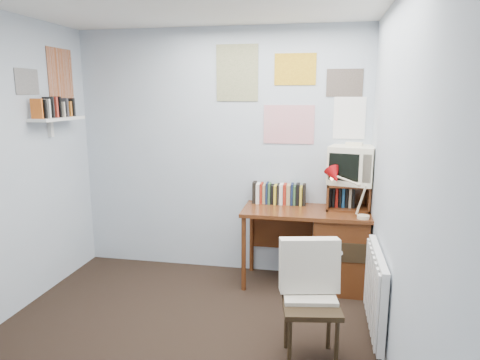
# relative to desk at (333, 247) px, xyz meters

# --- Properties ---
(back_wall) EXTENTS (3.00, 0.02, 2.50)m
(back_wall) POSITION_rel_desk_xyz_m (-1.17, 0.27, 0.84)
(back_wall) COLOR silver
(back_wall) RESTS_ON ground
(right_wall) EXTENTS (0.02, 3.50, 2.50)m
(right_wall) POSITION_rel_desk_xyz_m (0.33, -1.48, 0.84)
(right_wall) COLOR silver
(right_wall) RESTS_ON ground
(desk) EXTENTS (1.20, 0.55, 0.76)m
(desk) POSITION_rel_desk_xyz_m (0.00, 0.00, 0.00)
(desk) COLOR #592B14
(desk) RESTS_ON ground
(desk_chair) EXTENTS (0.48, 0.46, 0.82)m
(desk_chair) POSITION_rel_desk_xyz_m (-0.18, -1.24, 0.01)
(desk_chair) COLOR black
(desk_chair) RESTS_ON ground
(desk_lamp) EXTENTS (0.29, 0.25, 0.39)m
(desk_lamp) POSITION_rel_desk_xyz_m (0.24, -0.20, 0.55)
(desk_lamp) COLOR #A90B0F
(desk_lamp) RESTS_ON desk
(tv_riser) EXTENTS (0.40, 0.30, 0.25)m
(tv_riser) POSITION_rel_desk_xyz_m (0.12, 0.11, 0.48)
(tv_riser) COLOR #592B14
(tv_riser) RESTS_ON desk
(crt_tv) EXTENTS (0.49, 0.47, 0.39)m
(crt_tv) POSITION_rel_desk_xyz_m (0.15, 0.13, 0.80)
(crt_tv) COLOR beige
(crt_tv) RESTS_ON tv_riser
(book_row) EXTENTS (0.60, 0.14, 0.22)m
(book_row) POSITION_rel_desk_xyz_m (-0.51, 0.18, 0.46)
(book_row) COLOR #592B14
(book_row) RESTS_ON desk
(radiator) EXTENTS (0.09, 0.80, 0.60)m
(radiator) POSITION_rel_desk_xyz_m (0.29, -0.93, 0.01)
(radiator) COLOR white
(radiator) RESTS_ON right_wall
(wall_shelf) EXTENTS (0.20, 0.62, 0.24)m
(wall_shelf) POSITION_rel_desk_xyz_m (-2.57, -0.38, 1.21)
(wall_shelf) COLOR white
(wall_shelf) RESTS_ON left_wall
(posters_back) EXTENTS (1.20, 0.01, 0.90)m
(posters_back) POSITION_rel_desk_xyz_m (-0.47, 0.26, 1.44)
(posters_back) COLOR white
(posters_back) RESTS_ON back_wall
(posters_left) EXTENTS (0.01, 0.70, 0.60)m
(posters_left) POSITION_rel_desk_xyz_m (-2.67, -0.38, 1.59)
(posters_left) COLOR white
(posters_left) RESTS_ON left_wall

